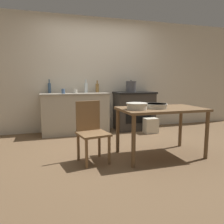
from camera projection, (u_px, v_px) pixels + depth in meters
ground_plane at (118, 148)px, 3.73m from camera, size 14.00×14.00×0.00m
wall_back at (97, 75)px, 5.05m from camera, size 8.00×0.07×2.55m
counter_cabinet at (75, 113)px, 4.72m from camera, size 1.43×0.56×0.87m
stove at (134, 111)px, 5.12m from camera, size 0.91×0.58×0.88m
work_table at (161, 114)px, 3.27m from camera, size 1.24×0.75×0.74m
chair at (91, 130)px, 3.08m from camera, size 0.47×0.47×0.85m
flour_sack at (151, 126)px, 4.78m from camera, size 0.30×0.21×0.33m
stock_pot at (131, 87)px, 4.98m from camera, size 0.24×0.24×0.27m
mixing_bowl_large at (156, 106)px, 3.21m from camera, size 0.33×0.33×0.07m
mixing_bowl_small at (137, 106)px, 3.07m from camera, size 0.30×0.30×0.09m
bottle_far_left at (86, 88)px, 4.83m from camera, size 0.07×0.07×0.29m
bottle_left at (97, 88)px, 4.92m from camera, size 0.08×0.08×0.27m
bottle_mid_left at (49, 88)px, 4.67m from camera, size 0.06×0.06×0.29m
cup_center_left at (75, 91)px, 4.62m from camera, size 0.08×0.08×0.08m
cup_center at (63, 91)px, 4.46m from camera, size 0.07×0.07×0.10m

